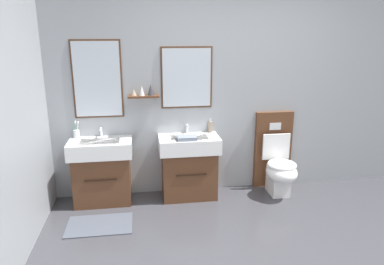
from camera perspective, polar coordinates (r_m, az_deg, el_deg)
name	(u,v)px	position (r m, az deg, el deg)	size (l,w,h in m)	color
wall_back	(232,88)	(4.52, 6.39, 7.07)	(4.67, 0.27, 2.60)	#999EA3
bath_mat	(100,225)	(4.05, -14.38, -13.97)	(0.68, 0.44, 0.01)	#474C56
vanity_sink_left	(102,170)	(4.40, -14.02, -5.74)	(0.72, 0.45, 0.77)	#56331E
tap_on_left_sink	(101,131)	(4.41, -14.21, 0.26)	(0.03, 0.13, 0.11)	silver
vanity_sink_right	(189,165)	(4.41, -0.49, -5.19)	(0.72, 0.45, 0.77)	#56331E
tap_on_right_sink	(187,128)	(4.42, -0.79, 0.79)	(0.03, 0.13, 0.11)	silver
toilet	(277,163)	(4.68, 13.27, -4.73)	(0.48, 0.62, 1.00)	#56331E
toothbrush_cup	(76,133)	(4.44, -17.79, -0.13)	(0.07, 0.07, 0.20)	silver
soap_dispenser	(210,127)	(4.46, 2.90, 0.94)	(0.06, 0.06, 0.17)	gray
folded_hand_towel	(187,138)	(4.16, -0.82, -0.87)	(0.22, 0.16, 0.04)	gray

